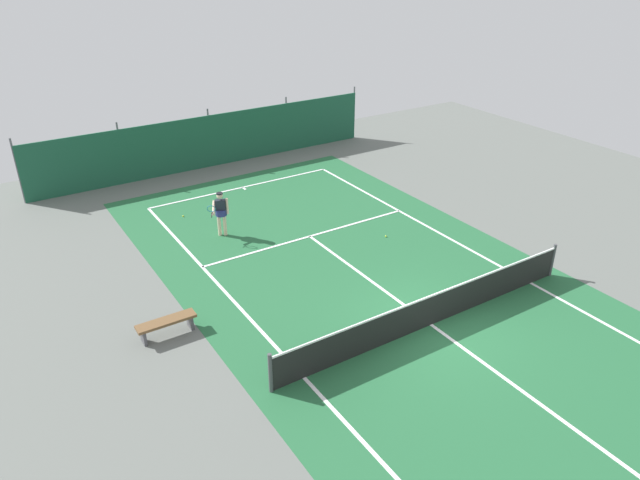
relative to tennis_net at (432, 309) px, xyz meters
name	(u,v)px	position (x,y,z in m)	size (l,w,h in m)	color
ground_plane	(431,325)	(0.00, 0.00, -0.51)	(36.00, 36.00, 0.00)	slate
court_surface	(431,325)	(0.00, 0.00, -0.51)	(11.02, 26.60, 0.01)	#236038
tennis_net	(432,309)	(0.00, 0.00, 0.00)	(10.12, 0.10, 1.10)	black
back_fence	(207,149)	(0.00, 15.58, 0.16)	(16.30, 0.98, 2.70)	#195138
tennis_player	(221,211)	(-2.59, 8.18, 0.45)	(0.86, 0.62, 1.64)	beige
tennis_ball_near_player	(183,216)	(-3.23, 10.43, -0.48)	(0.07, 0.07, 0.07)	#CCDB33
tennis_ball_midcourt	(386,236)	(2.27, 4.90, -0.48)	(0.07, 0.07, 0.07)	#CCDB33
tennis_ball_by_sideline	(212,212)	(-2.14, 10.18, -0.48)	(0.07, 0.07, 0.07)	#CCDB33
courtside_bench	(166,324)	(-6.31, 3.46, -0.14)	(1.60, 0.40, 0.49)	brown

